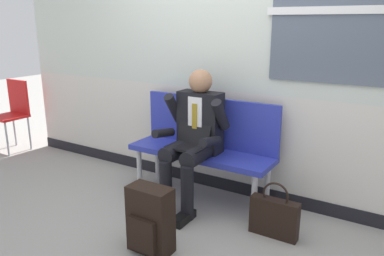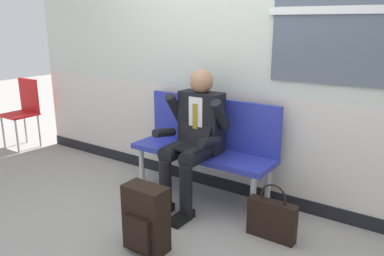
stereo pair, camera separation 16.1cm
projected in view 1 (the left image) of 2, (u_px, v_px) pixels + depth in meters
name	position (u px, v px, depth m)	size (l,w,h in m)	color
ground_plane	(184.00, 217.00, 3.30)	(18.00, 18.00, 0.00)	gray
station_wall	(228.00, 40.00, 3.50)	(5.27, 0.17, 2.95)	beige
bench_with_person	(204.00, 141.00, 3.57)	(1.38, 0.42, 0.95)	#28339E
person_seated	(193.00, 136.00, 3.37)	(0.57, 0.70, 1.23)	black
backpack	(150.00, 221.00, 2.75)	(0.33, 0.21, 0.50)	black
handbag	(274.00, 217.00, 2.97)	(0.38, 0.10, 0.45)	black
folding_chair	(14.00, 109.00, 4.93)	(0.38, 0.38, 0.91)	red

